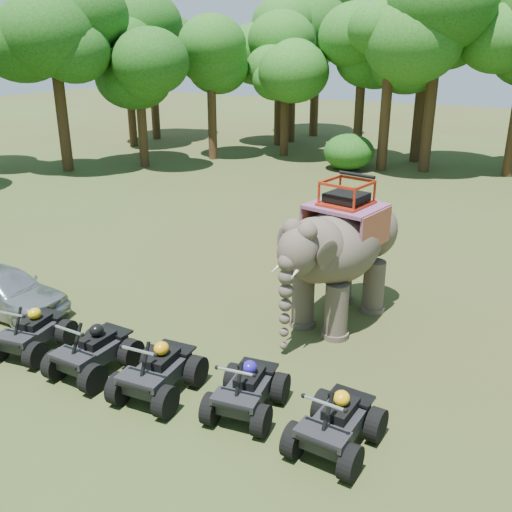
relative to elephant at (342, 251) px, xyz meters
The scene contains 21 objects.
ground 3.59m from the elephant, 120.40° to the right, with size 110.00×110.00×0.00m, color #47381E.
elephant is the anchor object (origin of this frame).
parked_car 8.60m from the elephant, 155.55° to the right, with size 1.44×3.57×1.22m, color #ADB0B4.
atv_0 7.35m from the elephant, 139.97° to the right, with size 1.21×1.66×1.23m, color black, non-canonical shape.
atv_1 6.13m from the elephant, 128.56° to the right, with size 1.28×1.75×1.30m, color black, non-canonical shape.
atv_2 5.30m from the elephant, 113.70° to the right, with size 1.29×1.77×1.31m, color black, non-canonical shape.
atv_3 4.64m from the elephant, 93.23° to the right, with size 1.21×1.66×1.23m, color black, non-canonical shape.
atv_4 5.08m from the elephant, 71.41° to the right, with size 1.26×1.73×1.28m, color black, non-canonical shape.
tree_0 18.57m from the elephant, 94.92° to the left, with size 6.52×6.52×9.32m, color #195114, non-canonical shape.
tree_26 21.25m from the elephant, 151.91° to the left, with size 6.37×6.37×9.10m, color #195114, non-canonical shape.
tree_27 20.13m from the elephant, 140.97° to the left, with size 4.83×4.83×6.91m, color #195114, non-canonical shape.
tree_28 20.99m from the elephant, 129.44° to the left, with size 4.73×4.73×6.75m, color #195114, non-canonical shape.
tree_29 21.58m from the elephant, 117.80° to the left, with size 4.59×4.59×6.56m, color #195114, non-canonical shape.
tree_30 21.11m from the elephant, 106.19° to the left, with size 5.30×5.30×7.58m, color #195114, non-canonical shape.
tree_32 18.12m from the elephant, 101.80° to the left, with size 5.64×5.64×8.05m, color #195114, non-canonical shape.
tree_33 26.43m from the elephant, 116.16° to the left, with size 5.92×5.92×8.46m, color #195114, non-canonical shape.
tree_34 26.77m from the elephant, 139.03° to the left, with size 5.01×5.01×7.16m, color #195114, non-canonical shape.
tree_35 21.13m from the elephant, 97.10° to the left, with size 6.45×6.45×9.22m, color #195114, non-canonical shape.
tree_36 29.23m from the elephant, 112.66° to the left, with size 7.20×7.20×10.29m, color #195114, non-canonical shape.
tree_39 29.12m from the elephant, 135.00° to the left, with size 6.15×6.15×8.78m, color #195114, non-canonical shape.
tree_40 25.22m from the elephant, 118.20° to the left, with size 5.57×5.57×7.96m, color #195114, non-canonical shape.
Camera 1 is at (5.54, -9.78, 6.60)m, focal length 40.00 mm.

